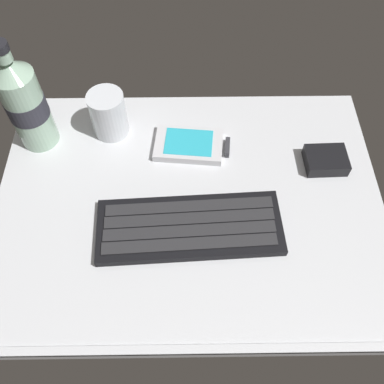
{
  "coord_description": "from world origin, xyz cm",
  "views": [
    {
      "loc": [
        -0.44,
        -35.97,
        59.35
      ],
      "look_at": [
        0.0,
        0.0,
        3.0
      ],
      "focal_mm": 39.34,
      "sensor_mm": 36.0,
      "label": 1
    }
  ],
  "objects_px": {
    "keyboard": "(194,227)",
    "charger_block": "(328,160)",
    "juice_cup": "(111,115)",
    "water_bottle": "(28,103)",
    "handheld_device": "(195,145)"
  },
  "relations": [
    {
      "from": "juice_cup",
      "to": "charger_block",
      "type": "height_order",
      "value": "juice_cup"
    },
    {
      "from": "handheld_device",
      "to": "juice_cup",
      "type": "xyz_separation_m",
      "value": [
        -0.15,
        0.04,
        0.03
      ]
    },
    {
      "from": "juice_cup",
      "to": "water_bottle",
      "type": "xyz_separation_m",
      "value": [
        -0.13,
        -0.02,
        0.05
      ]
    },
    {
      "from": "handheld_device",
      "to": "juice_cup",
      "type": "distance_m",
      "value": 0.16
    },
    {
      "from": "charger_block",
      "to": "keyboard",
      "type": "bearing_deg",
      "value": -151.89
    },
    {
      "from": "water_bottle",
      "to": "keyboard",
      "type": "bearing_deg",
      "value": -34.97
    },
    {
      "from": "handheld_device",
      "to": "water_bottle",
      "type": "distance_m",
      "value": 0.29
    },
    {
      "from": "handheld_device",
      "to": "water_bottle",
      "type": "relative_size",
      "value": 0.64
    },
    {
      "from": "keyboard",
      "to": "juice_cup",
      "type": "distance_m",
      "value": 0.26
    },
    {
      "from": "juice_cup",
      "to": "water_bottle",
      "type": "height_order",
      "value": "water_bottle"
    },
    {
      "from": "handheld_device",
      "to": "charger_block",
      "type": "bearing_deg",
      "value": -10.11
    },
    {
      "from": "keyboard",
      "to": "charger_block",
      "type": "bearing_deg",
      "value": 28.11
    },
    {
      "from": "water_bottle",
      "to": "juice_cup",
      "type": "bearing_deg",
      "value": 8.42
    },
    {
      "from": "handheld_device",
      "to": "charger_block",
      "type": "distance_m",
      "value": 0.23
    },
    {
      "from": "handheld_device",
      "to": "juice_cup",
      "type": "relative_size",
      "value": 1.56
    }
  ]
}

